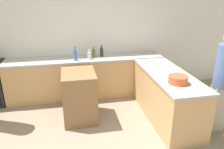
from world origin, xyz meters
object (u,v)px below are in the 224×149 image
object	(u,v)px
water_bottle_blue	(75,55)
wine_bottle_dark	(102,52)
island_table	(80,96)
person_at_peninsula	(223,79)
mixing_bowl	(178,80)
vinegar_bottle_clear	(90,55)
olive_oil_bottle	(94,53)

from	to	relation	value
water_bottle_blue	wine_bottle_dark	bearing A→B (deg)	19.05
island_table	person_at_peninsula	xyz separation A→B (m)	(2.24, -0.82, 0.47)
island_table	wine_bottle_dark	size ratio (longest dim) A/B	3.69
water_bottle_blue	person_at_peninsula	world-z (taller)	person_at_peninsula
mixing_bowl	person_at_peninsula	size ratio (longest dim) A/B	0.18
water_bottle_blue	wine_bottle_dark	size ratio (longest dim) A/B	1.18
wine_bottle_dark	vinegar_bottle_clear	bearing A→B (deg)	-151.46
wine_bottle_dark	person_at_peninsula	xyz separation A→B (m)	(1.67, -1.84, -0.06)
mixing_bowl	wine_bottle_dark	world-z (taller)	wine_bottle_dark
wine_bottle_dark	person_at_peninsula	world-z (taller)	person_at_peninsula
vinegar_bottle_clear	wine_bottle_dark	distance (m)	0.33
island_table	olive_oil_bottle	distance (m)	1.17
water_bottle_blue	island_table	bearing A→B (deg)	-89.21
island_table	wine_bottle_dark	xyz separation A→B (m)	(0.57, 1.02, 0.53)
vinegar_bottle_clear	person_at_peninsula	xyz separation A→B (m)	(1.95, -1.68, -0.04)
island_table	person_at_peninsula	distance (m)	2.43
wine_bottle_dark	olive_oil_bottle	bearing A→B (deg)	-165.44
mixing_bowl	olive_oil_bottle	world-z (taller)	olive_oil_bottle
island_table	person_at_peninsula	bearing A→B (deg)	-20.06
water_bottle_blue	wine_bottle_dark	distance (m)	0.62
mixing_bowl	wine_bottle_dark	xyz separation A→B (m)	(-0.94, 1.75, 0.04)
water_bottle_blue	wine_bottle_dark	world-z (taller)	water_bottle_blue
olive_oil_bottle	water_bottle_blue	size ratio (longest dim) A/B	0.78
person_at_peninsula	mixing_bowl	bearing A→B (deg)	173.49
mixing_bowl	vinegar_bottle_clear	size ratio (longest dim) A/B	1.46
vinegar_bottle_clear	person_at_peninsula	size ratio (longest dim) A/B	0.12
vinegar_bottle_clear	mixing_bowl	bearing A→B (deg)	-52.56
water_bottle_blue	person_at_peninsula	size ratio (longest dim) A/B	0.17
mixing_bowl	wine_bottle_dark	bearing A→B (deg)	118.14
mixing_bowl	person_at_peninsula	world-z (taller)	person_at_peninsula
mixing_bowl	water_bottle_blue	world-z (taller)	water_bottle_blue
olive_oil_bottle	person_at_peninsula	bearing A→B (deg)	-44.07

